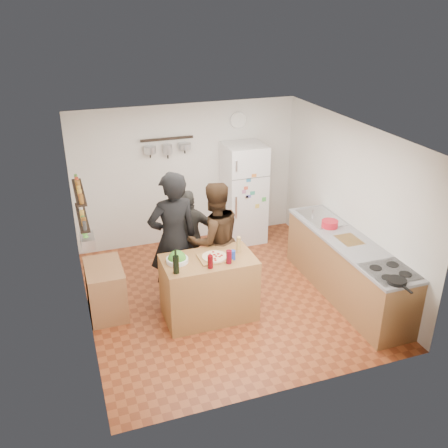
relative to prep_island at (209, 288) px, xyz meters
name	(u,v)px	position (x,y,z in m)	size (l,w,h in m)	color
room_shell	(218,210)	(0.39, 0.79, 0.79)	(4.20, 4.20, 4.20)	brown
prep_island	(209,288)	(0.00, 0.00, 0.00)	(1.25, 0.72, 0.91)	olive
pizza_board	(215,258)	(0.08, -0.02, 0.47)	(0.42, 0.34, 0.02)	olive
pizza	(215,257)	(0.08, -0.02, 0.48)	(0.34, 0.34, 0.02)	beige
salad_bowl	(177,260)	(-0.42, 0.05, 0.48)	(0.29, 0.29, 0.06)	silver
wine_bottle	(176,265)	(-0.50, -0.22, 0.58)	(0.08, 0.08, 0.24)	black
wine_glass_near	(210,262)	(-0.05, -0.24, 0.54)	(0.07, 0.07, 0.18)	#50060B
wine_glass_far	(229,257)	(0.22, -0.20, 0.55)	(0.08, 0.08, 0.18)	#560712
pepper_mill	(239,246)	(0.45, 0.05, 0.55)	(0.06, 0.06, 0.20)	#A28144
salt_canister	(233,255)	(0.30, -0.12, 0.52)	(0.08, 0.08, 0.13)	#1B3596
person_left	(173,239)	(-0.34, 0.56, 0.55)	(0.73, 0.48, 2.00)	black
person_center	(214,240)	(0.27, 0.56, 0.43)	(0.86, 0.67, 1.78)	black
person_back	(190,236)	(0.03, 1.08, 0.29)	(0.88, 0.36, 1.50)	#2C2A27
counter_run	(346,268)	(2.09, -0.15, -0.01)	(0.63, 2.63, 0.90)	#9E7042
stove_top	(390,272)	(2.09, -1.10, 0.46)	(0.60, 0.62, 0.02)	white
skillet	(397,281)	(1.99, -1.36, 0.49)	(0.24, 0.24, 0.05)	black
sink	(321,218)	(2.09, 0.70, 0.46)	(0.50, 0.80, 0.03)	silver
cutting_board	(349,240)	(2.09, -0.14, 0.46)	(0.30, 0.40, 0.02)	olive
red_bowl	(330,224)	(2.04, 0.34, 0.52)	(0.25, 0.25, 0.10)	red
fridge	(244,193)	(1.34, 2.15, 0.45)	(0.70, 0.68, 1.80)	white
wall_clock	(238,120)	(1.34, 2.48, 1.69)	(0.30, 0.30, 0.03)	silver
spice_shelf_lower	(82,217)	(-1.54, 0.60, 1.04)	(0.12, 1.00, 0.03)	black
spice_shelf_upper	(79,192)	(-1.54, 0.60, 1.40)	(0.12, 1.00, 0.03)	black
produce_basket	(88,241)	(-1.51, 0.60, 0.69)	(0.18, 0.35, 0.14)	silver
side_table	(106,290)	(-1.35, 0.57, -0.09)	(0.50, 0.80, 0.73)	#A57245
pot_rack	(167,139)	(0.04, 2.40, 1.49)	(0.90, 0.04, 0.04)	black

